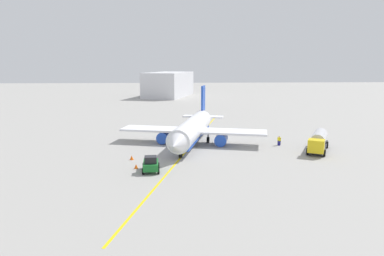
# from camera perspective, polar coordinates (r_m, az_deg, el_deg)

# --- Properties ---
(ground_plane) EXTENTS (400.00, 400.00, 0.00)m
(ground_plane) POSITION_cam_1_polar(r_m,az_deg,el_deg) (63.42, 0.00, -2.67)
(ground_plane) COLOR #9E9B96
(airplane) EXTENTS (28.87, 26.56, 9.69)m
(airplane) POSITION_cam_1_polar(r_m,az_deg,el_deg) (63.33, 0.08, -0.22)
(airplane) COLOR white
(airplane) RESTS_ON ground
(fuel_tanker) EXTENTS (9.98, 6.74, 3.15)m
(fuel_tanker) POSITION_cam_1_polar(r_m,az_deg,el_deg) (62.17, 19.65, -1.93)
(fuel_tanker) COLOR #2D2D33
(fuel_tanker) RESTS_ON ground
(pushback_tug) EXTENTS (3.68, 2.45, 2.20)m
(pushback_tug) POSITION_cam_1_polar(r_m,az_deg,el_deg) (48.01, -6.64, -5.80)
(pushback_tug) COLOR #196B28
(pushback_tug) RESTS_ON ground
(refueling_worker) EXTENTS (0.63, 0.55, 1.71)m
(refueling_worker) POSITION_cam_1_polar(r_m,az_deg,el_deg) (64.45, 13.82, -2.01)
(refueling_worker) COLOR navy
(refueling_worker) RESTS_ON ground
(safety_cone_nose) EXTENTS (0.59, 0.59, 0.65)m
(safety_cone_nose) POSITION_cam_1_polar(r_m,az_deg,el_deg) (54.29, -9.67, -4.71)
(safety_cone_nose) COLOR #F2590F
(safety_cone_nose) RESTS_ON ground
(safety_cone_wingtip) EXTENTS (0.56, 0.56, 0.62)m
(safety_cone_wingtip) POSITION_cam_1_polar(r_m,az_deg,el_deg) (49.77, -8.98, -6.11)
(safety_cone_wingtip) COLOR #F2590F
(safety_cone_wingtip) RESTS_ON ground
(distant_hangar) EXTENTS (33.42, 22.77, 10.37)m
(distant_hangar) POSITION_cam_1_polar(r_m,az_deg,el_deg) (155.29, -3.75, 7.01)
(distant_hangar) COLOR silver
(distant_hangar) RESTS_ON ground
(taxi_line_marking) EXTENTS (71.49, 18.09, 0.01)m
(taxi_line_marking) POSITION_cam_1_polar(r_m,az_deg,el_deg) (63.42, 0.00, -2.66)
(taxi_line_marking) COLOR yellow
(taxi_line_marking) RESTS_ON ground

